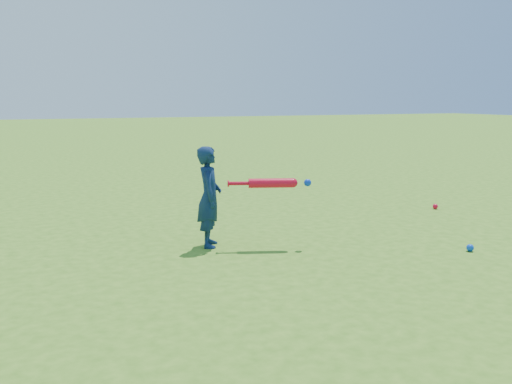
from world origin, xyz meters
TOP-DOWN VIEW (x-y plane):
  - ground at (0.00, 0.00)m, footprint 80.00×80.00m
  - child at (-0.54, 0.00)m, footprint 0.38×0.46m
  - ground_ball_red at (3.12, 0.65)m, footprint 0.08×0.08m
  - ground_ball_blue at (1.87, -1.31)m, footprint 0.08×0.08m
  - bat_swing at (0.10, -0.29)m, footprint 0.85×0.36m

SIDE VIEW (x-z plane):
  - ground at x=0.00m, z-range 0.00..0.00m
  - ground_ball_red at x=3.12m, z-range 0.00..0.08m
  - ground_ball_blue at x=1.87m, z-range 0.00..0.08m
  - child at x=-0.54m, z-range 0.00..1.08m
  - bat_swing at x=0.10m, z-range 0.64..0.74m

